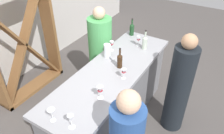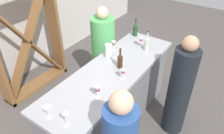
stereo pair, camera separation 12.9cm
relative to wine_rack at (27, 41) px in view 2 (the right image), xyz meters
The scene contains 16 objects.
ground_plane 1.90m from the wine_rack, 87.79° to the right, with size 12.00×12.00×0.00m, color #4C4744.
back_wall 0.72m from the wine_rack, 83.39° to the left, with size 8.00×0.10×2.80m, color #BCB7B2.
bar_counter 1.71m from the wine_rack, 87.79° to the right, with size 2.29×0.73×0.99m.
wine_rack is the anchor object (origin of this frame).
wine_bottle_leftmost_amber_brown 1.72m from the wine_rack, 84.16° to the right, with size 0.07×0.07×0.29m.
wine_bottle_second_left_clear_pale 1.95m from the wine_rack, 66.37° to the right, with size 0.07×0.07×0.30m.
wine_bottle_center_olive_green 1.79m from the wine_rack, 52.22° to the right, with size 0.07×0.07×0.29m.
wine_glass_near_left 1.87m from the wine_rack, 90.31° to the right, with size 0.06×0.06×0.14m.
wine_glass_near_center 1.87m from the wine_rack, 103.92° to the right, with size 0.07×0.07×0.16m.
wine_glass_near_right 2.04m from the wine_rack, 117.23° to the right, with size 0.07×0.07×0.16m.
wine_glass_far_left 1.86m from the wine_rack, 63.75° to the right, with size 0.06×0.06×0.16m.
wine_glass_far_center 1.86m from the wine_rack, 121.09° to the right, with size 0.08×0.08×0.15m.
wine_glass_far_right 1.48m from the wine_rack, 70.49° to the right, with size 0.07×0.07×0.15m.
water_pitcher 1.47m from the wine_rack, 78.10° to the right, with size 0.10×0.10×0.20m.
person_center_guest 2.51m from the wine_rack, 78.56° to the right, with size 0.35×0.35×1.53m.
person_right_guest 1.27m from the wine_rack, 55.46° to the right, with size 0.42×0.42×1.52m.
Camera 2 is at (-1.90, -1.30, 2.67)m, focal length 35.18 mm.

